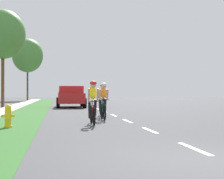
{
  "coord_description": "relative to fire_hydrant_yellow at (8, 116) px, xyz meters",
  "views": [
    {
      "loc": [
        -2.81,
        -5.78,
        1.18
      ],
      "look_at": [
        0.12,
        14.25,
        1.32
      ],
      "focal_mm": 59.47,
      "sensor_mm": 36.0,
      "label": 1
    }
  ],
  "objects": [
    {
      "name": "cyclist_distant",
      "position": [
        3.8,
        5.38,
        0.44
      ],
      "size": [
        0.42,
        1.72,
        1.58
      ],
      "color": "black",
      "rests_on": "ground_plane"
    },
    {
      "name": "sidewalk_concrete",
      "position": [
        -1.73,
        13.06,
        -0.37
      ],
      "size": [
        1.4,
        70.0,
        0.1
      ],
      "primitive_type": "cube",
      "color": "#B2ADA3",
      "rests_on": "ground_plane"
    },
    {
      "name": "fire_hydrant_yellow",
      "position": [
        0.0,
        0.0,
        0.0
      ],
      "size": [
        0.44,
        0.38,
        0.76
      ],
      "color": "yellow",
      "rests_on": "ground_plane"
    },
    {
      "name": "street_tree_far",
      "position": [
        -2.55,
        40.15,
        5.93
      ],
      "size": [
        4.28,
        4.28,
        8.67
      ],
      "color": "brown",
      "rests_on": "ground_plane"
    },
    {
      "name": "grass_verge",
      "position": [
        0.0,
        13.06,
        -0.37
      ],
      "size": [
        2.07,
        70.0,
        0.01
      ],
      "primitive_type": "cube",
      "color": "#2D6026",
      "rests_on": "ground_plane"
    },
    {
      "name": "street_tree_near",
      "position": [
        -2.5,
        16.3,
        5.21
      ],
      "size": [
        3.41,
        3.41,
        7.47
      ],
      "color": "brown",
      "rests_on": "ground_plane"
    },
    {
      "name": "pickup_red",
      "position": [
        2.64,
        16.25,
        0.46
      ],
      "size": [
        2.22,
        5.1,
        1.64
      ],
      "color": "red",
      "rests_on": "ground_plane"
    },
    {
      "name": "cyclist_trailing",
      "position": [
        3.57,
        3.08,
        0.44
      ],
      "size": [
        0.42,
        1.72,
        1.58
      ],
      "color": "black",
      "rests_on": "ground_plane"
    },
    {
      "name": "sedan_white",
      "position": [
        3.1,
        29.15,
        0.4
      ],
      "size": [
        1.98,
        4.3,
        1.52
      ],
      "color": "silver",
      "rests_on": "ground_plane"
    },
    {
      "name": "ground_plane",
      "position": [
        4.45,
        13.06,
        -0.37
      ],
      "size": [
        120.0,
        120.0,
        0.0
      ],
      "primitive_type": "plane",
      "color": "#424244"
    },
    {
      "name": "cyclist_lead",
      "position": [
        2.89,
        0.64,
        0.44
      ],
      "size": [
        0.42,
        1.72,
        1.58
      ],
      "color": "black",
      "rests_on": "ground_plane"
    },
    {
      "name": "lane_markings_center",
      "position": [
        4.45,
        17.06,
        -0.37
      ],
      "size": [
        0.12,
        54.07,
        0.01
      ],
      "color": "white",
      "rests_on": "ground_plane"
    }
  ]
}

